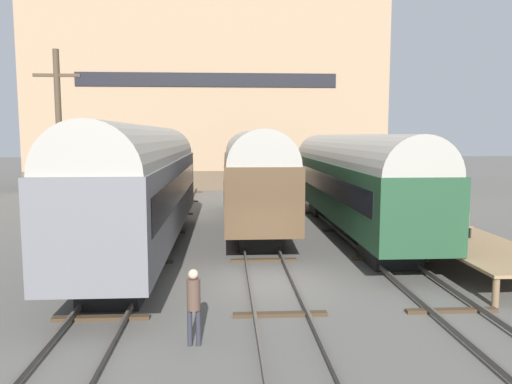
% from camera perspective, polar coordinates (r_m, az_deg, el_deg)
% --- Properties ---
extents(ground_plane, '(200.00, 200.00, 0.00)m').
position_cam_1_polar(ground_plane, '(16.97, 1.65, -10.45)').
color(ground_plane, '#56544F').
extents(track_left, '(2.60, 60.00, 0.26)m').
position_cam_1_polar(track_left, '(17.21, -14.89, -9.94)').
color(track_left, '#4C4742').
rests_on(track_left, ground).
extents(track_middle, '(2.60, 60.00, 0.26)m').
position_cam_1_polar(track_middle, '(16.93, 1.65, -9.99)').
color(track_middle, '#4C4742').
rests_on(track_middle, ground).
extents(track_right, '(2.60, 60.00, 0.26)m').
position_cam_1_polar(track_right, '(18.01, 17.40, -9.28)').
color(track_right, '#4C4742').
rests_on(track_right, ground).
extents(train_car_grey, '(3.00, 17.32, 5.36)m').
position_cam_1_polar(train_car_grey, '(20.95, -12.75, 1.15)').
color(train_car_grey, black).
rests_on(train_car_grey, ground).
extents(train_car_brown, '(3.11, 16.79, 5.20)m').
position_cam_1_polar(train_car_brown, '(27.10, -0.37, 2.25)').
color(train_car_brown, black).
rests_on(train_car_brown, ground).
extents(train_car_green, '(2.94, 18.78, 4.99)m').
position_cam_1_polar(train_car_green, '(25.55, 10.83, 1.65)').
color(train_car_green, black).
rests_on(train_car_green, ground).
extents(station_platform, '(3.17, 11.35, 0.97)m').
position_cam_1_polar(station_platform, '(21.56, 21.96, -4.82)').
color(station_platform, '#8C704C').
rests_on(station_platform, ground).
extents(bench, '(1.40, 0.40, 0.91)m').
position_cam_1_polar(bench, '(21.07, 21.57, -3.50)').
color(bench, brown).
rests_on(bench, station_platform).
extents(person_worker, '(0.32, 0.32, 1.85)m').
position_cam_1_polar(person_worker, '(12.02, -7.14, -12.09)').
color(person_worker, '#282833').
rests_on(person_worker, ground).
extents(utility_pole, '(1.80, 0.24, 8.25)m').
position_cam_1_polar(utility_pole, '(21.17, -21.48, 4.27)').
color(utility_pole, '#473828').
rests_on(utility_pole, ground).
extents(warehouse_building, '(32.51, 10.78, 17.79)m').
position_cam_1_polar(warehouse_building, '(50.13, -5.36, 10.98)').
color(warehouse_building, brown).
rests_on(warehouse_building, ground).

